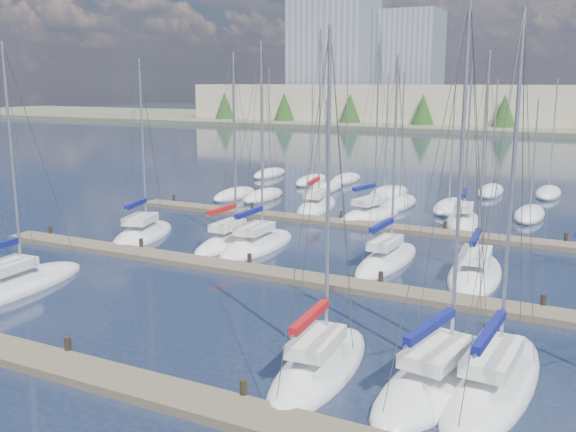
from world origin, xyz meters
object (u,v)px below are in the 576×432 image
at_px(sailboat_p, 463,221).
at_px(sailboat_e, 441,378).
at_px(sailboat_l, 475,274).
at_px(sailboat_h, 143,234).
at_px(sailboat_j, 258,245).
at_px(sailboat_f, 493,382).
at_px(sailboat_n, 317,206).
at_px(sailboat_i, 231,241).
at_px(sailboat_b, 11,287).
at_px(sailboat_o, 370,215).
at_px(sailboat_k, 387,260).
at_px(sailboat_d, 320,367).

distance_m(sailboat_p, sailboat_e, 27.64).
relative_size(sailboat_l, sailboat_e, 0.91).
xyz_separation_m(sailboat_h, sailboat_e, (24.04, -12.65, 0.00)).
height_order(sailboat_j, sailboat_f, sailboat_j).
xyz_separation_m(sailboat_j, sailboat_n, (-2.08, 13.86, 0.01)).
distance_m(sailboat_i, sailboat_l, 16.03).
bearing_deg(sailboat_i, sailboat_l, -0.59).
bearing_deg(sailboat_i, sailboat_f, -34.70).
distance_m(sailboat_p, sailboat_b, 32.09).
height_order(sailboat_o, sailboat_l, sailboat_o).
xyz_separation_m(sailboat_b, sailboat_e, (22.47, -0.23, 0.01)).
bearing_deg(sailboat_n, sailboat_l, -51.27).
bearing_deg(sailboat_p, sailboat_i, -142.66).
relative_size(sailboat_h, sailboat_f, 0.94).
relative_size(sailboat_k, sailboat_n, 0.82).
height_order(sailboat_h, sailboat_b, sailboat_b).
height_order(sailboat_p, sailboat_i, sailboat_i).
xyz_separation_m(sailboat_j, sailboat_e, (15.48, -13.78, -0.00)).
bearing_deg(sailboat_o, sailboat_e, -52.05).
bearing_deg(sailboat_h, sailboat_o, 33.43).
relative_size(sailboat_j, sailboat_b, 1.04).
height_order(sailboat_h, sailboat_j, sailboat_j).
xyz_separation_m(sailboat_o, sailboat_e, (12.23, -26.30, -0.01)).
height_order(sailboat_l, sailboat_f, sailboat_f).
distance_m(sailboat_l, sailboat_b, 24.92).
distance_m(sailboat_d, sailboat_n, 31.73).
relative_size(sailboat_d, sailboat_f, 0.97).
relative_size(sailboat_i, sailboat_e, 0.93).
distance_m(sailboat_j, sailboat_n, 14.02).
bearing_deg(sailboat_h, sailboat_k, -11.13).
relative_size(sailboat_i, sailboat_n, 0.85).
xyz_separation_m(sailboat_o, sailboat_f, (13.95, -25.76, -0.01)).
relative_size(sailboat_p, sailboat_i, 0.96).
height_order(sailboat_p, sailboat_f, sailboat_f).
height_order(sailboat_d, sailboat_b, sailboat_b).
relative_size(sailboat_h, sailboat_j, 0.93).
relative_size(sailboat_j, sailboat_l, 1.07).
height_order(sailboat_n, sailboat_e, sailboat_n).
distance_m(sailboat_i, sailboat_b, 14.45).
bearing_deg(sailboat_p, sailboat_k, -106.90).
relative_size(sailboat_o, sailboat_l, 1.10).
height_order(sailboat_i, sailboat_n, sailboat_n).
height_order(sailboat_h, sailboat_f, sailboat_f).
distance_m(sailboat_d, sailboat_l, 15.09).
bearing_deg(sailboat_b, sailboat_n, 76.59).
height_order(sailboat_d, sailboat_p, sailboat_d).
relative_size(sailboat_i, sailboat_k, 1.03).
height_order(sailboat_d, sailboat_h, sailboat_d).
distance_m(sailboat_o, sailboat_e, 29.00).
xyz_separation_m(sailboat_o, sailboat_h, (-11.81, -13.64, -0.01)).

